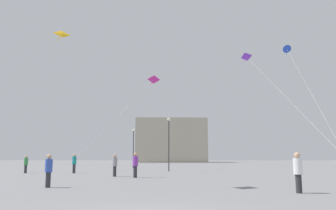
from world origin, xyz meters
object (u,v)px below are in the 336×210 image
object	(u,v)px
lamppost_east	(169,136)
lamppost_west	(133,142)
kite_violet_delta	(249,59)
person_in_blue	(49,169)
person_in_green	(26,163)
kite_cobalt_diamond	(287,50)
kite_amber_delta	(63,38)
kite_magenta_delta	(152,82)
building_left_hall	(171,141)
person_in_teal	(74,162)
person_in_white	(298,171)
person_in_grey	(115,164)
person_in_purple	(135,164)

from	to	relation	value
lamppost_east	lamppost_west	bearing A→B (deg)	115.85
lamppost_east	lamppost_west	world-z (taller)	lamppost_east
kite_violet_delta	lamppost_east	size ratio (longest dim) A/B	3.36
lamppost_east	person_in_blue	bearing A→B (deg)	-105.86
person_in_green	lamppost_west	xyz separation A→B (m)	(8.21, 15.42, 2.68)
kite_cobalt_diamond	person_in_blue	bearing A→B (deg)	-128.65
kite_amber_delta	lamppost_west	bearing A→B (deg)	82.19
person_in_green	kite_cobalt_diamond	distance (m)	34.37
kite_magenta_delta	building_left_hall	size ratio (longest dim) A/B	0.50
kite_amber_delta	lamppost_east	distance (m)	15.47
person_in_teal	person_in_white	size ratio (longest dim) A/B	1.07
kite_cobalt_diamond	building_left_hall	xyz separation A→B (m)	(-16.49, 55.69, -9.37)
kite_amber_delta	building_left_hall	world-z (taller)	building_left_hall
person_in_grey	kite_magenta_delta	xyz separation A→B (m)	(1.75, 14.80, 9.96)
kite_violet_delta	person_in_teal	bearing A→B (deg)	-153.52
person_in_white	person_in_grey	bearing A→B (deg)	114.89
person_in_purple	lamppost_east	distance (m)	11.90
kite_magenta_delta	kite_cobalt_diamond	size ratio (longest dim) A/B	0.50
person_in_teal	kite_cobalt_diamond	xyz separation A→B (m)	(24.37, 11.30, 14.51)
person_in_purple	kite_cobalt_diamond	xyz separation A→B (m)	(17.74, 18.09, 14.50)
person_in_blue	building_left_hall	xyz separation A→B (m)	(4.61, 82.07, 5.23)
person_in_purple	person_in_blue	xyz separation A→B (m)	(-3.37, -8.30, -0.11)
building_left_hall	person_in_teal	bearing A→B (deg)	-96.71
person_in_purple	kite_magenta_delta	xyz separation A→B (m)	(-0.05, 16.25, 9.90)
person_in_grey	kite_magenta_delta	world-z (taller)	kite_magenta_delta
kite_magenta_delta	kite_cobalt_diamond	xyz separation A→B (m)	(17.79, 1.84, 4.60)
person_in_green	person_in_teal	distance (m)	4.60
kite_magenta_delta	kite_amber_delta	distance (m)	16.93
lamppost_east	person_in_green	bearing A→B (deg)	-161.02
person_in_white	kite_cobalt_diamond	xyz separation A→B (m)	(9.46, 28.70, 14.57)
person_in_white	lamppost_west	world-z (taller)	lamppost_west
person_in_purple	kite_amber_delta	bearing A→B (deg)	172.92
person_in_grey	kite_amber_delta	size ratio (longest dim) A/B	0.17
person_in_white	building_left_hall	distance (m)	84.84
kite_magenta_delta	kite_violet_delta	distance (m)	12.58
kite_magenta_delta	person_in_green	bearing A→B (deg)	-139.59
person_in_white	kite_cobalt_diamond	world-z (taller)	kite_cobalt_diamond
person_in_grey	person_in_purple	xyz separation A→B (m)	(1.80, -1.46, 0.06)
person_in_green	building_left_hall	bearing A→B (deg)	99.19
person_in_green	kite_violet_delta	distance (m)	28.32
person_in_purple	kite_amber_delta	distance (m)	11.64
person_in_blue	person_in_white	bearing A→B (deg)	75.68
person_in_purple	person_in_teal	world-z (taller)	person_in_purple
kite_violet_delta	building_left_hall	distance (m)	59.12
kite_cobalt_diamond	lamppost_west	xyz separation A→B (m)	(-20.75, 4.07, -11.91)
person_in_blue	person_in_white	size ratio (longest dim) A/B	0.97
person_in_blue	kite_magenta_delta	xyz separation A→B (m)	(3.32, 24.55, 10.00)
person_in_grey	person_in_green	size ratio (longest dim) A/B	1.03
kite_magenta_delta	person_in_teal	bearing A→B (deg)	-124.82
building_left_hall	person_in_blue	bearing A→B (deg)	-93.22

